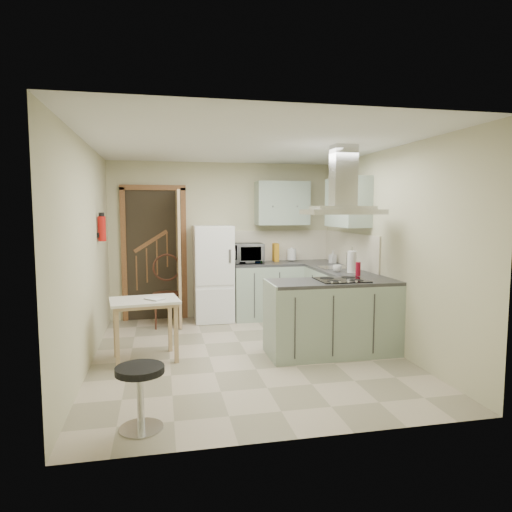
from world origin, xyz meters
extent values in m
plane|color=#B6A58D|center=(0.00, 0.00, 0.00)|extent=(4.20, 4.20, 0.00)
plane|color=silver|center=(0.00, 0.00, 2.50)|extent=(4.20, 4.20, 0.00)
plane|color=#C1BC95|center=(0.00, 2.10, 1.25)|extent=(3.60, 0.00, 3.60)
plane|color=#C1BC95|center=(-1.80, 0.00, 1.25)|extent=(0.00, 4.20, 4.20)
plane|color=#C1BC95|center=(1.80, 0.00, 1.25)|extent=(0.00, 4.20, 4.20)
cube|color=brown|center=(-1.10, 2.07, 1.05)|extent=(1.10, 0.12, 2.10)
cube|color=white|center=(-0.20, 1.80, 0.75)|extent=(0.60, 0.60, 1.50)
cube|color=#9EB2A0|center=(0.66, 1.80, 0.45)|extent=(1.08, 0.60, 0.90)
cube|color=#9EB2A0|center=(1.50, 1.12, 0.45)|extent=(0.60, 1.95, 0.90)
cube|color=beige|center=(0.96, 2.09, 1.15)|extent=(1.68, 0.02, 0.50)
cube|color=#9EB2A0|center=(0.95, 1.93, 1.85)|extent=(0.85, 0.35, 0.70)
cube|color=#9EB2A0|center=(1.62, 0.85, 1.85)|extent=(0.35, 0.90, 0.70)
cube|color=#9EB2A0|center=(1.02, -0.18, 0.45)|extent=(1.55, 0.65, 0.90)
cube|color=black|center=(1.12, -0.18, 0.91)|extent=(0.58, 0.50, 0.01)
cube|color=silver|center=(1.12, -0.18, 1.72)|extent=(0.90, 0.55, 0.10)
cube|color=silver|center=(1.50, 0.95, 0.91)|extent=(0.45, 0.40, 0.01)
cylinder|color=#B2140F|center=(-1.74, 0.90, 1.50)|extent=(0.10, 0.10, 0.32)
cube|color=#D6B384|center=(-1.19, 0.05, 0.36)|extent=(0.83, 0.67, 0.72)
cube|color=#512A1B|center=(-0.92, 1.58, 0.49)|extent=(0.44, 0.44, 0.98)
cylinder|color=black|center=(-1.18, -1.68, 0.26)|extent=(0.40, 0.40, 0.52)
imported|color=black|center=(0.32, 1.82, 1.06)|extent=(0.56, 0.38, 0.31)
cylinder|color=silver|center=(1.12, 1.93, 1.01)|extent=(0.18, 0.18, 0.22)
cube|color=orange|center=(0.86, 1.97, 1.05)|extent=(0.09, 0.20, 0.29)
imported|color=silver|center=(1.68, 1.52, 1.00)|extent=(0.11, 0.11, 0.20)
cylinder|color=silver|center=(1.50, 0.38, 1.05)|extent=(0.14, 0.14, 0.31)
imported|color=silver|center=(1.36, 0.53, 0.95)|extent=(0.14, 0.14, 0.09)
cylinder|color=#A20D26|center=(1.47, 0.11, 0.99)|extent=(0.08, 0.08, 0.18)
imported|color=brown|center=(-1.14, -0.04, 0.76)|extent=(0.26, 0.26, 0.10)
camera|label=1|loc=(-1.00, -5.28, 1.74)|focal=32.00mm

